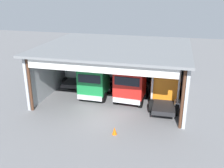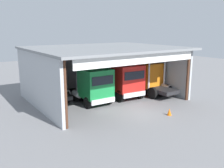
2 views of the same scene
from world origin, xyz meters
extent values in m
plane|color=slate|center=(0.00, 0.00, 0.00)|extent=(80.00, 80.00, 0.00)
cube|color=#ADB2B7|center=(0.00, 10.73, 2.43)|extent=(12.98, 0.24, 4.85)
cube|color=#ADB2B7|center=(-6.49, 5.37, 2.43)|extent=(0.24, 10.73, 4.85)
cube|color=#ADB2B7|center=(6.49, 5.37, 2.43)|extent=(0.24, 10.73, 4.85)
cube|color=gray|center=(0.00, 4.98, 4.95)|extent=(13.58, 11.50, 0.20)
cylinder|color=#4C2D1E|center=(-6.24, 0.15, 2.43)|extent=(0.24, 0.24, 4.85)
cylinder|color=#4C2D1E|center=(6.24, 0.15, 2.43)|extent=(0.24, 0.24, 4.85)
cube|color=white|center=(0.00, -0.31, 4.50)|extent=(11.68, 0.12, 0.90)
cube|color=white|center=(-4.78, 7.78, 2.03)|extent=(2.52, 2.37, 2.40)
cube|color=black|center=(-4.84, 8.93, 2.45)|extent=(2.05, 0.17, 0.72)
cube|color=silver|center=(-4.84, 8.96, 0.73)|extent=(2.29, 0.28, 0.44)
cube|color=#232326|center=(-4.68, 6.01, 0.76)|extent=(1.98, 3.32, 0.36)
cylinder|color=silver|center=(-5.79, 6.45, 2.03)|extent=(0.18, 0.18, 2.91)
cylinder|color=silver|center=(-3.63, 6.57, 2.03)|extent=(0.18, 0.18, 2.91)
cylinder|color=silver|center=(-3.62, 6.37, 0.88)|extent=(0.62, 1.23, 0.56)
cylinder|color=black|center=(-5.85, 8.18, 0.58)|extent=(0.36, 1.17, 1.15)
cylinder|color=black|center=(-3.75, 8.29, 0.58)|extent=(0.36, 1.17, 1.15)
cylinder|color=black|center=(-5.74, 5.96, 0.58)|extent=(0.36, 1.17, 1.15)
cylinder|color=black|center=(-3.63, 6.07, 0.58)|extent=(0.36, 1.17, 1.15)
cube|color=#197F3D|center=(-1.77, 3.77, 2.01)|extent=(2.48, 2.49, 2.52)
cube|color=black|center=(-1.78, 2.52, 2.46)|extent=(2.09, 0.08, 0.76)
cube|color=silver|center=(-1.78, 2.49, 0.65)|extent=(2.33, 0.18, 0.44)
cube|color=#232326|center=(-1.75, 5.70, 0.68)|extent=(1.88, 3.52, 0.36)
cylinder|color=silver|center=(-0.65, 5.14, 1.91)|extent=(0.18, 0.18, 2.82)
cylinder|color=silver|center=(-2.86, 5.16, 1.91)|extent=(0.18, 0.18, 2.82)
cylinder|color=silver|center=(-2.86, 5.41, 0.80)|extent=(0.57, 1.21, 0.56)
cylinder|color=black|center=(-0.69, 3.26, 0.50)|extent=(0.31, 1.01, 1.01)
cylinder|color=black|center=(-2.85, 3.29, 0.50)|extent=(0.31, 1.01, 1.01)
cylinder|color=black|center=(-0.67, 5.68, 0.50)|extent=(0.31, 1.01, 1.01)
cylinder|color=black|center=(-2.82, 5.71, 0.50)|extent=(0.31, 1.01, 1.01)
cube|color=red|center=(1.71, 3.55, 2.10)|extent=(2.72, 2.31, 2.54)
cube|color=black|center=(1.64, 2.46, 2.54)|extent=(2.20, 0.20, 0.76)
cube|color=silver|center=(1.64, 2.43, 0.73)|extent=(2.46, 0.32, 0.44)
cube|color=#232326|center=(1.82, 5.30, 0.76)|extent=(2.14, 3.30, 0.36)
cylinder|color=silver|center=(2.95, 4.70, 2.15)|extent=(0.18, 0.18, 3.13)
cylinder|color=silver|center=(0.63, 4.85, 2.15)|extent=(0.18, 0.18, 3.13)
cylinder|color=silver|center=(0.64, 5.07, 0.88)|extent=(0.64, 1.23, 0.56)
cylinder|color=black|center=(2.82, 3.05, 0.58)|extent=(0.37, 1.17, 1.16)
cylinder|color=black|center=(0.54, 3.20, 0.58)|extent=(0.37, 1.17, 1.16)
cylinder|color=black|center=(2.96, 5.22, 0.58)|extent=(0.37, 1.17, 1.16)
cylinder|color=black|center=(0.68, 5.37, 0.58)|extent=(0.37, 1.17, 1.16)
cube|color=orange|center=(4.83, 4.22, 2.04)|extent=(2.50, 2.45, 2.43)
cube|color=black|center=(4.80, 5.44, 2.46)|extent=(2.08, 0.11, 0.73)
cube|color=silver|center=(4.80, 5.47, 0.73)|extent=(2.32, 0.22, 0.44)
cube|color=#232326|center=(4.88, 2.33, 0.76)|extent=(1.91, 3.48, 0.36)
cylinder|color=silver|center=(3.77, 2.85, 2.17)|extent=(0.18, 0.18, 3.19)
cylinder|color=silver|center=(5.96, 2.90, 2.17)|extent=(0.18, 0.18, 3.19)
cylinder|color=silver|center=(5.97, 2.66, 0.88)|extent=(0.59, 1.21, 0.56)
cylinder|color=black|center=(3.75, 4.68, 0.58)|extent=(0.33, 1.16, 1.15)
cylinder|color=black|center=(5.89, 4.73, 0.58)|extent=(0.33, 1.16, 1.15)
cylinder|color=black|center=(3.81, 2.31, 0.58)|extent=(0.33, 1.16, 1.15)
cylinder|color=black|center=(5.95, 2.36, 0.58)|extent=(0.33, 1.16, 1.15)
cylinder|color=#194CB2|center=(-3.11, 9.76, 0.45)|extent=(0.58, 0.58, 0.90)
cube|color=black|center=(2.60, 9.90, 0.50)|extent=(0.90, 0.60, 1.00)
cone|color=orange|center=(1.63, -1.98, 0.28)|extent=(0.36, 0.36, 0.56)
camera|label=1|loc=(5.43, -17.79, 9.95)|focal=41.18mm
camera|label=2|loc=(-12.67, -14.94, 6.76)|focal=39.79mm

